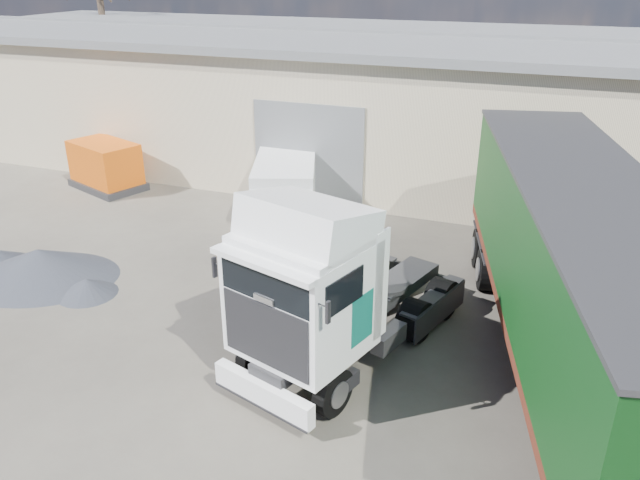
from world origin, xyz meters
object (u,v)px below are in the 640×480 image
(tractor_unit, at_px, (327,296))
(panel_van, at_px, (286,185))
(box_trailer, at_px, (575,261))
(orange_skip, at_px, (106,168))

(tractor_unit, distance_m, panel_van, 9.11)
(box_trailer, xyz_separation_m, panel_van, (-8.97, 6.26, -1.53))
(tractor_unit, bearing_deg, box_trailer, 37.62)
(panel_van, bearing_deg, box_trailer, -54.88)
(box_trailer, distance_m, panel_van, 11.05)
(tractor_unit, distance_m, box_trailer, 4.96)
(orange_skip, bearing_deg, box_trailer, -0.52)
(panel_van, xyz_separation_m, orange_skip, (-7.42, -0.03, -0.24))
(panel_van, distance_m, orange_skip, 7.42)
(box_trailer, height_order, orange_skip, box_trailer)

